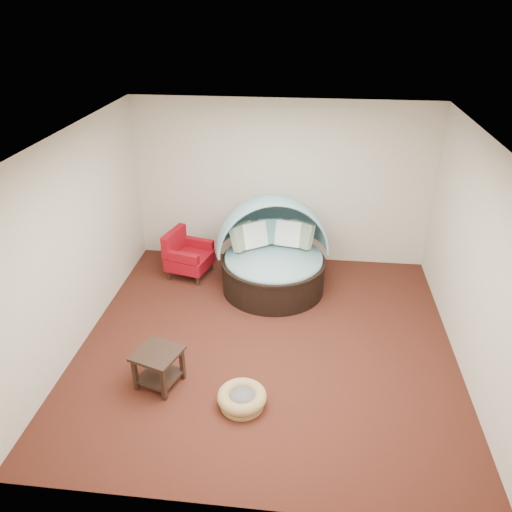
# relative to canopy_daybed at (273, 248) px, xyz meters

# --- Properties ---
(floor) EXTENTS (5.00, 5.00, 0.00)m
(floor) POSITION_rel_canopy_daybed_xyz_m (0.05, -1.50, -0.69)
(floor) COLOR #4D2116
(floor) RESTS_ON ground
(wall_back) EXTENTS (5.00, 0.00, 5.00)m
(wall_back) POSITION_rel_canopy_daybed_xyz_m (0.05, 1.00, 0.71)
(wall_back) COLOR beige
(wall_back) RESTS_ON floor
(wall_front) EXTENTS (5.00, 0.00, 5.00)m
(wall_front) POSITION_rel_canopy_daybed_xyz_m (0.05, -4.00, 0.71)
(wall_front) COLOR beige
(wall_front) RESTS_ON floor
(wall_left) EXTENTS (0.00, 5.00, 5.00)m
(wall_left) POSITION_rel_canopy_daybed_xyz_m (-2.45, -1.50, 0.71)
(wall_left) COLOR beige
(wall_left) RESTS_ON floor
(wall_right) EXTENTS (0.00, 5.00, 5.00)m
(wall_right) POSITION_rel_canopy_daybed_xyz_m (2.55, -1.50, 0.71)
(wall_right) COLOR beige
(wall_right) RESTS_ON floor
(ceiling) EXTENTS (5.00, 5.00, 0.00)m
(ceiling) POSITION_rel_canopy_daybed_xyz_m (0.05, -1.50, 2.11)
(ceiling) COLOR white
(ceiling) RESTS_ON wall_back
(canopy_daybed) EXTENTS (1.97, 1.93, 1.50)m
(canopy_daybed) POSITION_rel_canopy_daybed_xyz_m (0.00, 0.00, 0.00)
(canopy_daybed) COLOR black
(canopy_daybed) RESTS_ON floor
(pet_basket) EXTENTS (0.73, 0.73, 0.20)m
(pet_basket) POSITION_rel_canopy_daybed_xyz_m (-0.13, -2.70, -0.59)
(pet_basket) COLOR olive
(pet_basket) RESTS_ON floor
(red_armchair) EXTENTS (0.81, 0.81, 0.78)m
(red_armchair) POSITION_rel_canopy_daybed_xyz_m (-1.46, 0.22, -0.34)
(red_armchair) COLOR black
(red_armchair) RESTS_ON floor
(side_table) EXTENTS (0.64, 0.64, 0.48)m
(side_table) POSITION_rel_canopy_daybed_xyz_m (-1.17, -2.46, -0.38)
(side_table) COLOR black
(side_table) RESTS_ON floor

